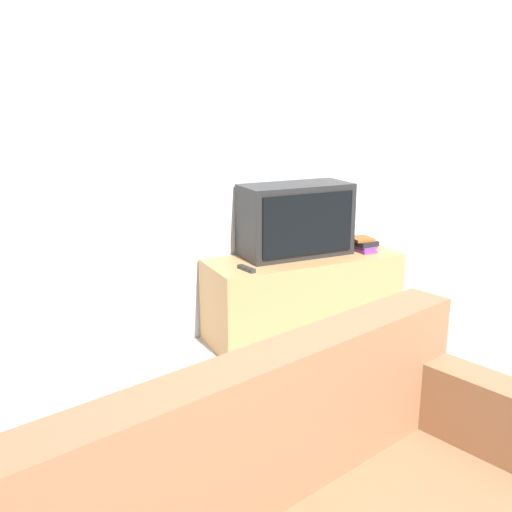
{
  "coord_description": "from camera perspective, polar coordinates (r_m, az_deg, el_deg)",
  "views": [
    {
      "loc": [
        -1.31,
        -0.55,
        1.6
      ],
      "look_at": [
        0.07,
        2.35,
        0.72
      ],
      "focal_mm": 42.0,
      "sensor_mm": 36.0,
      "label": 1
    }
  ],
  "objects": [
    {
      "name": "television",
      "position": [
        3.95,
        3.8,
        3.46
      ],
      "size": [
        0.72,
        0.34,
        0.47
      ],
      "color": "black",
      "rests_on": "tv_stand"
    },
    {
      "name": "wall_back",
      "position": [
        3.83,
        -5.45,
        10.82
      ],
      "size": [
        9.0,
        0.06,
        2.6
      ],
      "color": "silver",
      "rests_on": "ground_plane"
    },
    {
      "name": "tv_stand",
      "position": [
        4.03,
        4.5,
        -3.84
      ],
      "size": [
        1.3,
        0.48,
        0.55
      ],
      "color": "tan",
      "rests_on": "ground_plane"
    },
    {
      "name": "book_stack",
      "position": [
        4.16,
        10.07,
        1.13
      ],
      "size": [
        0.16,
        0.22,
        0.09
      ],
      "color": "#7A3884",
      "rests_on": "tv_stand"
    },
    {
      "name": "remote_on_stand",
      "position": [
        3.63,
        -0.92,
        -1.22
      ],
      "size": [
        0.06,
        0.15,
        0.02
      ],
      "rotation": [
        0.0,
        0.0,
        0.2
      ],
      "color": "#2D2D2D",
      "rests_on": "tv_stand"
    }
  ]
}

